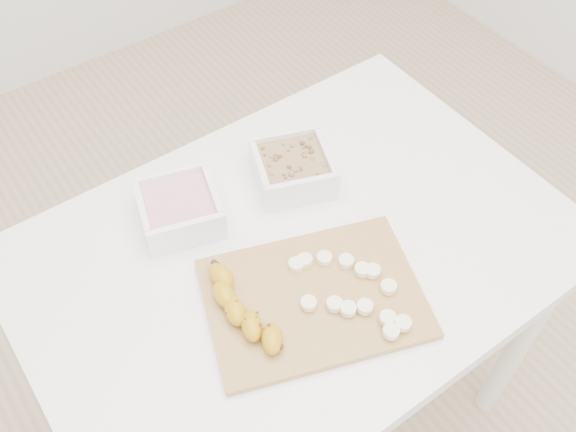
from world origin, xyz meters
TOP-DOWN VIEW (x-y plane):
  - ground at (0.00, 0.00)m, footprint 3.50×3.50m
  - table at (0.00, 0.00)m, footprint 1.00×0.70m
  - bowl_yogurt at (-0.14, 0.18)m, footprint 0.18×0.18m
  - bowl_granola at (0.09, 0.14)m, footprint 0.19×0.19m
  - cutting_board at (-0.04, -0.11)m, footprint 0.43×0.37m
  - banana at (-0.16, -0.07)m, footprint 0.09×0.20m
  - banana_slices at (0.01, -0.14)m, footprint 0.16×0.23m

SIDE VIEW (x-z plane):
  - ground at x=0.00m, z-range 0.00..0.00m
  - table at x=0.00m, z-range 0.28..1.03m
  - cutting_board at x=-0.04m, z-range 0.75..0.76m
  - banana_slices at x=0.01m, z-range 0.76..0.78m
  - banana at x=-0.16m, z-range 0.77..0.80m
  - bowl_yogurt at x=-0.14m, z-range 0.75..0.82m
  - bowl_granola at x=0.09m, z-range 0.75..0.82m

